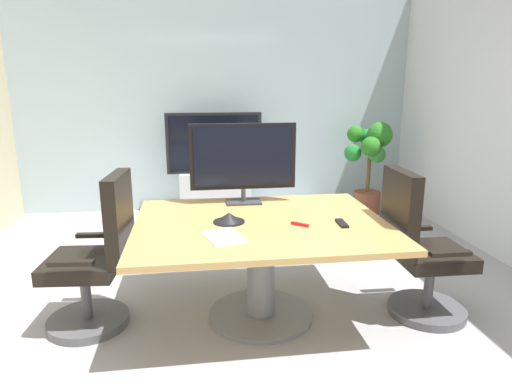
# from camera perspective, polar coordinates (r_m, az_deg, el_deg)

# --- Properties ---
(ground_plane) EXTENTS (7.66, 7.66, 0.00)m
(ground_plane) POSITION_cam_1_polar(r_m,az_deg,el_deg) (3.12, -0.77, -18.51)
(ground_plane) COLOR #99999E
(wall_back_glass_partition) EXTENTS (5.22, 0.10, 2.90)m
(wall_back_glass_partition) POSITION_cam_1_polar(r_m,az_deg,el_deg) (5.95, -4.94, 11.80)
(wall_back_glass_partition) COLOR #9EB2B7
(wall_back_glass_partition) RESTS_ON ground
(conference_table) EXTENTS (1.74, 1.37, 0.73)m
(conference_table) POSITION_cam_1_polar(r_m,az_deg,el_deg) (3.15, 0.64, -6.90)
(conference_table) COLOR #B2894C
(conference_table) RESTS_ON ground
(office_chair_left) EXTENTS (0.61, 0.59, 1.09)m
(office_chair_left) POSITION_cam_1_polar(r_m,az_deg,el_deg) (3.26, -19.81, -8.82)
(office_chair_left) COLOR #4C4C51
(office_chair_left) RESTS_ON ground
(office_chair_right) EXTENTS (0.60, 0.58, 1.09)m
(office_chair_right) POSITION_cam_1_polar(r_m,az_deg,el_deg) (3.41, 20.32, -7.84)
(office_chair_right) COLOR #4C4C51
(office_chair_right) RESTS_ON ground
(tv_monitor) EXTENTS (0.84, 0.18, 0.64)m
(tv_monitor) POSITION_cam_1_polar(r_m,az_deg,el_deg) (3.49, -1.68, 4.33)
(tv_monitor) COLOR #333338
(tv_monitor) RESTS_ON conference_table
(wall_display_unit) EXTENTS (1.20, 0.36, 1.31)m
(wall_display_unit) POSITION_cam_1_polar(r_m,az_deg,el_deg) (5.72, -5.32, 1.49)
(wall_display_unit) COLOR #B7BABC
(wall_display_unit) RESTS_ON ground
(potted_plant) EXTENTS (0.61, 0.59, 1.19)m
(potted_plant) POSITION_cam_1_polar(r_m,az_deg,el_deg) (5.83, 14.44, 4.15)
(potted_plant) COLOR brown
(potted_plant) RESTS_ON ground
(conference_phone) EXTENTS (0.22, 0.22, 0.07)m
(conference_phone) POSITION_cam_1_polar(r_m,az_deg,el_deg) (3.07, -3.52, -3.37)
(conference_phone) COLOR black
(conference_phone) RESTS_ON conference_table
(remote_control) EXTENTS (0.06, 0.17, 0.02)m
(remote_control) POSITION_cam_1_polar(r_m,az_deg,el_deg) (3.08, 11.02, -3.98)
(remote_control) COLOR black
(remote_control) RESTS_ON conference_table
(whiteboard_marker) EXTENTS (0.11, 0.10, 0.02)m
(whiteboard_marker) POSITION_cam_1_polar(r_m,az_deg,el_deg) (3.01, 5.69, -4.18)
(whiteboard_marker) COLOR red
(whiteboard_marker) RESTS_ON conference_table
(paper_notepad) EXTENTS (0.28, 0.35, 0.01)m
(paper_notepad) POSITION_cam_1_polar(r_m,az_deg,el_deg) (2.79, -4.18, -5.77)
(paper_notepad) COLOR white
(paper_notepad) RESTS_ON conference_table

